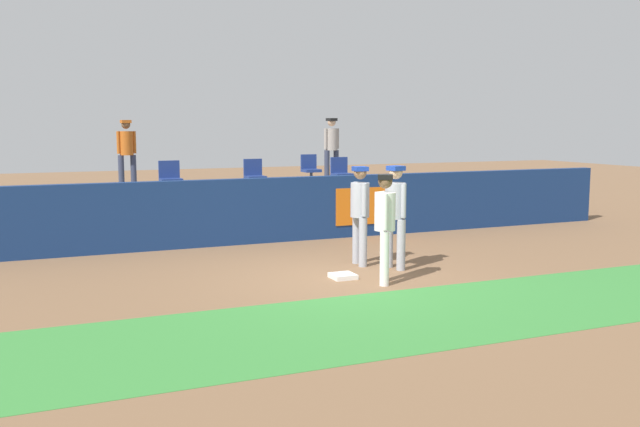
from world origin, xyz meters
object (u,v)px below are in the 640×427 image
at_px(first_base, 343,276).
at_px(player_coach_visitor, 395,210).
at_px(spectator_capped, 127,149).
at_px(seat_front_center, 254,174).
at_px(player_fielder_home, 385,221).
at_px(seat_back_right, 310,168).
at_px(spectator_hooded, 332,145).
at_px(player_runner_visitor, 360,208).
at_px(seat_front_left, 170,177).
at_px(seat_front_right, 341,172).

bearing_deg(first_base, player_coach_visitor, 16.58).
height_order(player_coach_visitor, spectator_capped, spectator_capped).
bearing_deg(seat_front_center, player_fielder_home, -86.95).
relative_size(player_fielder_home, seat_back_right, 2.15).
distance_m(seat_back_right, spectator_hooded, 1.54).
relative_size(player_runner_visitor, spectator_capped, 1.04).
height_order(player_runner_visitor, seat_front_left, player_runner_visitor).
bearing_deg(spectator_hooded, player_coach_visitor, 63.14).
distance_m(player_runner_visitor, seat_back_right, 6.50).
bearing_deg(first_base, seat_back_right, 71.95).
height_order(first_base, player_fielder_home, player_fielder_home).
bearing_deg(player_runner_visitor, spectator_hooded, 164.88).
relative_size(seat_front_center, spectator_capped, 0.47).
height_order(seat_front_center, spectator_hooded, spectator_hooded).
bearing_deg(spectator_capped, player_coach_visitor, 108.93).
relative_size(player_fielder_home, seat_front_right, 2.15).
xyz_separation_m(first_base, spectator_capped, (-2.47, 8.01, 1.94)).
height_order(first_base, seat_front_left, seat_front_left).
distance_m(first_base, seat_front_right, 6.10).
bearing_deg(player_fielder_home, player_runner_visitor, -162.39).
relative_size(player_runner_visitor, spectator_hooded, 1.00).
distance_m(seat_back_right, seat_front_center, 2.84).
bearing_deg(seat_front_right, player_coach_visitor, -103.88).
relative_size(player_runner_visitor, seat_front_left, 2.19).
distance_m(seat_back_right, seat_front_right, 1.80).
bearing_deg(seat_front_right, spectator_hooded, 70.69).
xyz_separation_m(player_runner_visitor, player_coach_visitor, (0.44, -0.56, 0.02)).
xyz_separation_m(player_fielder_home, seat_front_left, (-2.34, 6.01, 0.37)).
bearing_deg(seat_front_center, player_coach_visitor, -78.29).
xyz_separation_m(first_base, player_runner_visitor, (0.77, 0.92, 1.03)).
bearing_deg(seat_front_left, player_coach_visitor, -58.76).
bearing_deg(player_fielder_home, seat_front_right, -169.76).
xyz_separation_m(player_runner_visitor, seat_front_center, (-0.61, 4.49, 0.35)).
bearing_deg(player_coach_visitor, player_runner_visitor, -154.02).
distance_m(player_fielder_home, seat_front_center, 6.03).
height_order(first_base, seat_front_right, seat_front_right).
xyz_separation_m(first_base, seat_front_left, (-1.86, 5.41, 1.38)).
relative_size(first_base, spectator_capped, 0.22).
relative_size(seat_front_center, seat_front_right, 1.00).
height_order(seat_front_left, seat_front_right, same).
bearing_deg(spectator_capped, seat_front_right, 145.44).
xyz_separation_m(player_fielder_home, seat_front_center, (-0.32, 6.01, 0.37)).
bearing_deg(player_runner_visitor, first_base, -35.04).
height_order(player_runner_visitor, seat_back_right, player_runner_visitor).
bearing_deg(seat_back_right, first_base, -108.05).
bearing_deg(seat_front_center, seat_front_left, 179.99).
xyz_separation_m(player_runner_visitor, seat_back_right, (1.58, 6.29, 0.35)).
height_order(first_base, spectator_capped, spectator_capped).
distance_m(player_fielder_home, spectator_hooded, 9.28).
height_order(seat_back_right, seat_front_center, same).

